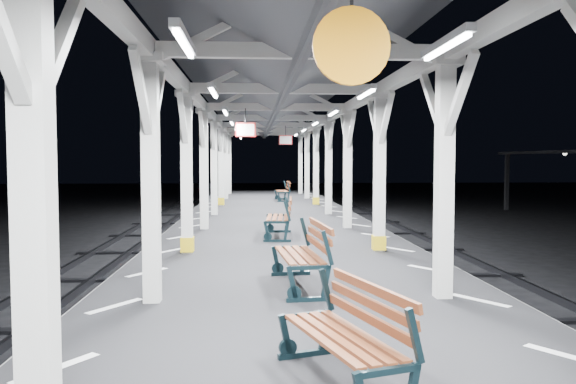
{
  "coord_description": "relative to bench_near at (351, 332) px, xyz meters",
  "views": [
    {
      "loc": [
        -0.62,
        -9.59,
        2.93
      ],
      "look_at": [
        0.14,
        2.93,
        2.2
      ],
      "focal_mm": 35.0,
      "sensor_mm": 36.0,
      "label": 1
    }
  ],
  "objects": [
    {
      "name": "ground",
      "position": [
        -0.2,
        4.95,
        -1.46
      ],
      "size": [
        120.0,
        120.0,
        0.0
      ],
      "primitive_type": "plane",
      "color": "black",
      "rests_on": "ground"
    },
    {
      "name": "platform",
      "position": [
        -0.2,
        4.95,
        -0.96
      ],
      "size": [
        6.0,
        50.0,
        1.0
      ],
      "primitive_type": "cube",
      "color": "black",
      "rests_on": "ground"
    },
    {
      "name": "hazard_stripes_left",
      "position": [
        -2.65,
        4.95,
        -0.46
      ],
      "size": [
        1.0,
        48.0,
        0.01
      ],
      "primitive_type": "cube",
      "color": "silver",
      "rests_on": "platform"
    },
    {
      "name": "hazard_stripes_right",
      "position": [
        2.25,
        4.95,
        -0.46
      ],
      "size": [
        1.0,
        48.0,
        0.01
      ],
      "primitive_type": "cube",
      "color": "silver",
      "rests_on": "platform"
    },
    {
      "name": "track_right",
      "position": [
        4.8,
        4.95,
        -1.38
      ],
      "size": [
        2.2,
        60.0,
        0.16
      ],
      "color": "#2D2D33",
      "rests_on": "ground"
    },
    {
      "name": "canopy",
      "position": [
        -0.2,
        4.93,
        3.1
      ],
      "size": [
        5.4,
        49.0,
        4.65
      ],
      "color": "silver",
      "rests_on": "platform"
    },
    {
      "name": "bench_near",
      "position": [
        0.0,
        0.0,
        0.0
      ],
      "size": [
        1.03,
        1.71,
        0.87
      ],
      "rotation": [
        0.0,
        0.0,
        0.3
      ],
      "color": "black",
      "rests_on": "platform"
    },
    {
      "name": "bench_mid",
      "position": [
        -0.04,
        3.7,
        0.06
      ],
      "size": [
        0.83,
        1.86,
        0.98
      ],
      "rotation": [
        0.0,
        0.0,
        0.08
      ],
      "color": "black",
      "rests_on": "platform"
    },
    {
      "name": "bench_far",
      "position": [
        -0.13,
        9.2,
        0.06
      ],
      "size": [
        0.78,
        1.84,
        0.97
      ],
      "rotation": [
        0.0,
        0.0,
        -0.06
      ],
      "color": "black",
      "rests_on": "platform"
    },
    {
      "name": "bench_extra",
      "position": [
        0.6,
        21.53,
        0.02
      ],
      "size": [
        0.69,
        1.7,
        0.91
      ],
      "rotation": [
        0.0,
        0.0,
        0.04
      ],
      "color": "black",
      "rests_on": "platform"
    }
  ]
}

